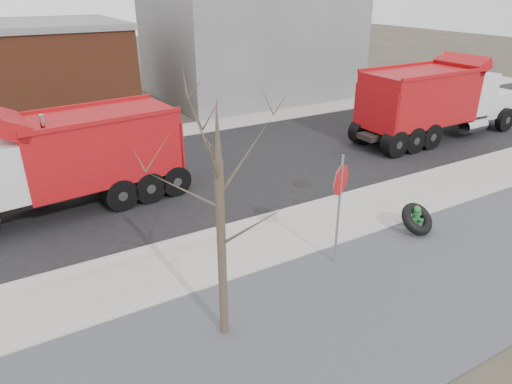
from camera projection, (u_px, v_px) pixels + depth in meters
ground at (282, 242)px, 13.47m from camera, size 120.00×120.00×0.00m
gravel_verge at (364, 307)px, 10.71m from camera, size 60.00×5.00×0.03m
sidewalk at (278, 237)px, 13.66m from camera, size 60.00×2.50×0.06m
curb at (256, 219)px, 14.67m from camera, size 60.00×0.15×0.11m
road at (197, 172)px, 18.43m from camera, size 60.00×9.40×0.02m
far_sidewalk at (152, 135)px, 22.91m from camera, size 60.00×2.00×0.06m
building_grey at (249, 33)px, 30.08m from camera, size 12.00×10.00×8.00m
bare_tree at (220, 196)px, 8.60m from camera, size 3.20×3.20×5.20m
fire_hydrant at (416, 219)px, 13.92m from camera, size 0.48×0.47×0.85m
truck_tire at (417, 219)px, 13.77m from camera, size 1.14×1.07×0.93m
stop_sign at (340, 193)px, 11.61m from camera, size 0.77×0.39×3.11m
dump_truck_red_a at (437, 99)px, 21.79m from camera, size 9.57×2.70×3.83m
dump_truck_red_b at (66, 159)px, 14.70m from camera, size 8.47×3.24×3.54m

